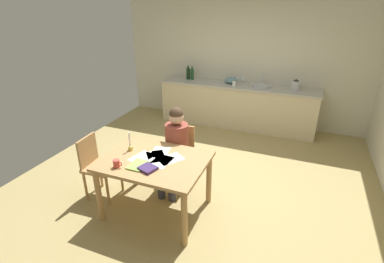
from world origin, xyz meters
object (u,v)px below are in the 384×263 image
object	(u,v)px
chair_side_empty	(97,164)
sink_unit	(261,86)
person_seated	(175,145)
candlestick	(130,145)
mixing_bowl	(231,80)
wine_glass_near_sink	(243,78)
teacup_on_counter	(234,84)
book_magazine	(138,165)
dining_table	(155,167)
chair_at_table	(179,152)
coffee_mug	(117,164)
wine_glass_by_kettle	(238,77)
bottle_oil	(188,73)
wine_glass_back_left	(232,77)
book_cookery	(148,168)
stovetop_kettle	(296,85)
bottle_vinegar	(192,74)

from	to	relation	value
chair_side_empty	sink_unit	xyz separation A→B (m)	(1.60, 3.11, 0.44)
person_seated	candlestick	world-z (taller)	person_seated
mixing_bowl	wine_glass_near_sink	xyz separation A→B (m)	(0.22, 0.09, 0.05)
teacup_on_counter	mixing_bowl	bearing A→B (deg)	119.41
person_seated	mixing_bowl	size ratio (longest dim) A/B	4.35
chair_side_empty	teacup_on_counter	distance (m)	3.18
book_magazine	dining_table	bearing A→B (deg)	59.70
person_seated	mixing_bowl	distance (m)	2.63
chair_at_table	coffee_mug	bearing A→B (deg)	-107.51
coffee_mug	wine_glass_by_kettle	world-z (taller)	wine_glass_by_kettle
book_magazine	bottle_oil	bearing A→B (deg)	103.19
book_magazine	wine_glass_back_left	distance (m)	3.46
sink_unit	bottle_oil	world-z (taller)	bottle_oil
book_cookery	stovetop_kettle	size ratio (longest dim) A/B	0.82
candlestick	stovetop_kettle	distance (m)	3.49
mixing_bowl	stovetop_kettle	distance (m)	1.28
dining_table	mixing_bowl	distance (m)	3.19
bottle_vinegar	wine_glass_by_kettle	distance (m)	0.99
dining_table	mixing_bowl	world-z (taller)	mixing_bowl
stovetop_kettle	wine_glass_near_sink	world-z (taller)	stovetop_kettle
book_magazine	book_cookery	size ratio (longest dim) A/B	1.35
bottle_vinegar	wine_glass_near_sink	distance (m)	1.10
book_magazine	wine_glass_near_sink	xyz separation A→B (m)	(0.43, 3.45, 0.26)
bottle_vinegar	wine_glass_back_left	bearing A→B (deg)	6.46
coffee_mug	bottle_vinegar	xyz separation A→B (m)	(-0.46, 3.46, 0.23)
coffee_mug	candlestick	world-z (taller)	candlestick
candlestick	wine_glass_by_kettle	xyz separation A→B (m)	(0.61, 3.15, 0.20)
book_magazine	person_seated	bearing A→B (deg)	81.58
chair_side_empty	teacup_on_counter	bearing A→B (deg)	69.82
bottle_oil	mixing_bowl	distance (m)	0.96
chair_side_empty	bottle_oil	xyz separation A→B (m)	(0.01, 3.15, 0.54)
stovetop_kettle	mixing_bowl	bearing A→B (deg)	177.10
dining_table	wine_glass_back_left	size ratio (longest dim) A/B	7.96
dining_table	sink_unit	distance (m)	3.21
wine_glass_near_sink	teacup_on_counter	xyz separation A→B (m)	(-0.10, -0.30, -0.06)
chair_side_empty	book_magazine	xyz separation A→B (m)	(0.76, -0.19, 0.27)
dining_table	coffee_mug	size ratio (longest dim) A/B	11.05
book_magazine	bottle_oil	distance (m)	3.44
chair_at_table	bottle_vinegar	bearing A→B (deg)	107.62
chair_side_empty	bottle_oil	size ratio (longest dim) A/B	3.00
dining_table	wine_glass_by_kettle	xyz separation A→B (m)	(0.21, 3.26, 0.37)
mixing_bowl	sink_unit	bearing A→B (deg)	-5.41
wine_glass_near_sink	sink_unit	bearing A→B (deg)	-19.35
book_cookery	mixing_bowl	bearing A→B (deg)	106.64
coffee_mug	wine_glass_back_left	xyz separation A→B (m)	(0.41, 3.56, 0.22)
candlestick	bottle_oil	bearing A→B (deg)	98.72
coffee_mug	teacup_on_counter	size ratio (longest dim) A/B	1.02
dining_table	candlestick	world-z (taller)	candlestick
candlestick	dining_table	bearing A→B (deg)	-14.28
chair_side_empty	bottle_oil	distance (m)	3.20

